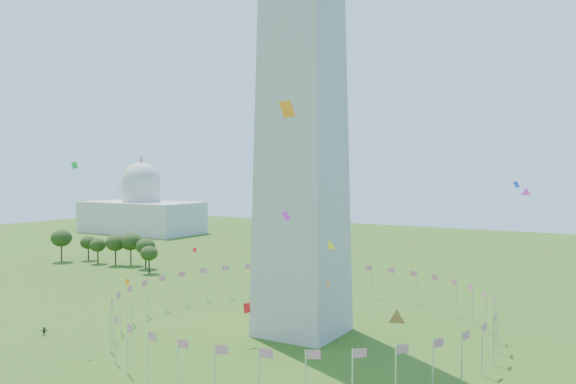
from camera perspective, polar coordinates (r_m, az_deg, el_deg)
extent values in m
cylinder|color=silver|center=(112.12, 20.15, -13.95)|extent=(0.24, 0.24, 9.00)
cylinder|color=silver|center=(118.82, 20.49, -13.05)|extent=(0.24, 0.24, 9.00)
cylinder|color=silver|center=(125.55, 20.21, -12.23)|extent=(0.24, 0.24, 9.00)
cylinder|color=silver|center=(132.11, 19.44, -11.50)|extent=(0.24, 0.24, 9.00)
cylinder|color=silver|center=(138.35, 18.26, -10.87)|extent=(0.24, 0.24, 9.00)
cylinder|color=silver|center=(144.12, 16.74, -10.34)|extent=(0.24, 0.24, 9.00)
cylinder|color=silver|center=(149.33, 14.96, -9.89)|extent=(0.24, 0.24, 9.00)
cylinder|color=silver|center=(153.87, 12.96, -9.52)|extent=(0.24, 0.24, 9.00)
cylinder|color=silver|center=(157.66, 10.80, -9.22)|extent=(0.24, 0.24, 9.00)
cylinder|color=silver|center=(160.66, 8.52, -9.00)|extent=(0.24, 0.24, 9.00)
cylinder|color=silver|center=(162.81, 6.15, -8.84)|extent=(0.24, 0.24, 9.00)
cylinder|color=silver|center=(164.09, 3.72, -8.75)|extent=(0.24, 0.24, 9.00)
cylinder|color=silver|center=(164.47, 1.26, -8.72)|extent=(0.24, 0.24, 9.00)
cylinder|color=silver|center=(163.95, -1.19, -8.75)|extent=(0.24, 0.24, 9.00)
cylinder|color=silver|center=(162.54, -3.62, -8.85)|extent=(0.24, 0.24, 9.00)
cylinder|color=silver|center=(160.26, -5.98, -9.01)|extent=(0.24, 0.24, 9.00)
cylinder|color=silver|center=(157.13, -8.25, -9.25)|extent=(0.24, 0.24, 9.00)
cylinder|color=silver|center=(153.22, -10.38, -9.55)|extent=(0.24, 0.24, 9.00)
cylinder|color=silver|center=(148.57, -12.35, -9.93)|extent=(0.24, 0.24, 9.00)
cylinder|color=silver|center=(143.28, -14.10, -10.39)|extent=(0.24, 0.24, 9.00)
cylinder|color=silver|center=(137.42, -15.57, -10.93)|extent=(0.24, 0.24, 9.00)
cylinder|color=silver|center=(131.12, -16.70, -11.57)|extent=(0.24, 0.24, 9.00)
cylinder|color=silver|center=(124.52, -17.40, -12.31)|extent=(0.24, 0.24, 9.00)
cylinder|color=silver|center=(117.79, -17.59, -13.15)|extent=(0.24, 0.24, 9.00)
cylinder|color=silver|center=(111.12, -17.15, -14.07)|extent=(0.24, 0.24, 9.00)
cylinder|color=silver|center=(104.74, -15.99, -15.06)|extent=(0.24, 0.24, 9.00)
cylinder|color=silver|center=(98.93, -13.99, -16.07)|extent=(0.24, 0.24, 9.00)
cylinder|color=silver|center=(93.99, -11.12, -17.03)|extent=(0.24, 0.24, 9.00)
cylinder|color=silver|center=(90.21, -7.39, -17.84)|extent=(0.24, 0.24, 9.00)
cylinder|color=silver|center=(87.87, -2.98, -18.37)|extent=(0.24, 0.24, 9.00)
cylinder|color=silver|center=(87.15, 1.81, -18.55)|extent=(0.24, 0.24, 9.00)
cylinder|color=silver|center=(88.12, 6.56, -18.32)|extent=(0.24, 0.24, 9.00)
cylinder|color=silver|center=(90.70, 10.89, -17.74)|extent=(0.24, 0.24, 9.00)
cylinder|color=silver|center=(94.68, 14.49, -16.91)|extent=(0.24, 0.24, 9.00)
cylinder|color=silver|center=(99.77, 17.24, -15.94)|extent=(0.24, 0.24, 9.00)
cylinder|color=silver|center=(105.69, 19.10, -14.93)|extent=(0.24, 0.24, 9.00)
imported|color=#252525|center=(135.02, -23.53, -12.83)|extent=(1.78, 1.60, 1.82)
plane|color=yellow|center=(91.49, 4.38, -5.46)|extent=(1.90, 1.75, 2.44)
plane|color=orange|center=(59.11, -0.09, 8.43)|extent=(1.37, 1.83, 2.15)
plane|color=green|center=(124.68, -20.86, 2.55)|extent=(0.41, 1.71, 1.74)
plane|color=white|center=(158.48, -16.74, 0.26)|extent=(0.17, 1.73, 1.74)
plane|color=red|center=(131.22, -9.46, -5.81)|extent=(0.94, 0.67, 1.16)
plane|color=#CC2699|center=(102.41, -0.17, -2.47)|extent=(2.00, 0.99, 1.93)
plane|color=blue|center=(103.93, 22.19, 0.71)|extent=(1.11, 0.94, 1.29)
plane|color=orange|center=(100.70, 4.09, -9.27)|extent=(0.28, 1.65, 1.65)
plane|color=red|center=(116.73, -4.19, -11.68)|extent=(1.86, 1.18, 2.05)
plane|color=orange|center=(161.98, -16.00, -8.78)|extent=(1.40, 1.49, 1.60)
plane|color=#CC2699|center=(88.94, 23.04, -0.05)|extent=(1.25, 0.47, 1.16)
plane|color=blue|center=(71.88, 10.99, -12.50)|extent=(1.83, 0.72, 1.92)
plane|color=green|center=(90.45, 0.86, -10.58)|extent=(0.97, 2.19, 2.36)
ellipsoid|color=#314B19|center=(238.55, -22.02, -5.09)|extent=(7.97, 7.97, 12.46)
ellipsoid|color=#314B19|center=(238.47, -19.63, -5.42)|extent=(6.10, 6.10, 9.53)
ellipsoid|color=#314B19|center=(228.76, -18.76, -5.71)|extent=(6.14, 6.14, 9.60)
ellipsoid|color=#314B19|center=(222.24, -17.12, -5.68)|extent=(7.35, 7.35, 11.48)
ellipsoid|color=#314B19|center=(220.34, -15.68, -5.65)|extent=(7.76, 7.76, 12.12)
ellipsoid|color=#314B19|center=(211.90, -14.26, -6.11)|extent=(6.95, 6.95, 10.87)
ellipsoid|color=#314B19|center=(201.67, -13.93, -6.73)|extent=(6.01, 6.01, 9.40)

